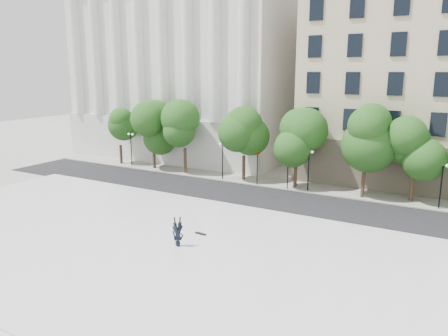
# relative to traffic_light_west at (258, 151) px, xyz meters

# --- Properties ---
(ground) EXTENTS (160.00, 160.00, 0.00)m
(ground) POSITION_rel_traffic_light_west_xyz_m (0.50, -22.30, -3.67)
(ground) COLOR #B3B0A9
(ground) RESTS_ON ground
(plaza) EXTENTS (44.00, 22.00, 0.45)m
(plaza) POSITION_rel_traffic_light_west_xyz_m (0.50, -19.30, -3.44)
(plaza) COLOR silver
(plaza) RESTS_ON ground
(street) EXTENTS (60.00, 8.00, 0.02)m
(street) POSITION_rel_traffic_light_west_xyz_m (0.50, -4.30, -3.66)
(street) COLOR black
(street) RESTS_ON ground
(far_sidewalk) EXTENTS (60.00, 4.00, 0.12)m
(far_sidewalk) POSITION_rel_traffic_light_west_xyz_m (0.50, 1.70, -3.61)
(far_sidewalk) COLOR #A3A097
(far_sidewalk) RESTS_ON ground
(building_west) EXTENTS (31.50, 27.65, 25.60)m
(building_west) POSITION_rel_traffic_light_west_xyz_m (-16.50, 16.27, 9.22)
(building_west) COLOR silver
(building_west) RESTS_ON ground
(traffic_light_west) EXTENTS (0.57, 1.70, 4.17)m
(traffic_light_west) POSITION_rel_traffic_light_west_xyz_m (0.00, 0.00, 0.00)
(traffic_light_west) COLOR black
(traffic_light_west) RESTS_ON ground
(traffic_light_east) EXTENTS (0.93, 1.96, 4.27)m
(traffic_light_east) POSITION_rel_traffic_light_west_xyz_m (3.42, -0.00, 0.11)
(traffic_light_east) COLOR black
(traffic_light_east) RESTS_ON ground
(person_lying) EXTENTS (1.85, 2.03, 0.55)m
(person_lying) POSITION_rel_traffic_light_west_xyz_m (2.90, -18.45, -2.94)
(person_lying) COLOR black
(person_lying) RESTS_ON plaza
(skateboard) EXTENTS (0.89, 0.30, 0.09)m
(skateboard) POSITION_rel_traffic_light_west_xyz_m (3.07, -15.92, -3.17)
(skateboard) COLOR black
(skateboard) RESTS_ON plaza
(street_trees) EXTENTS (46.63, 5.23, 8.00)m
(street_trees) POSITION_rel_traffic_light_west_xyz_m (2.12, 0.94, 1.50)
(street_trees) COLOR #382619
(street_trees) RESTS_ON ground
(lamp_posts) EXTENTS (35.88, 0.28, 4.35)m
(lamp_posts) POSITION_rel_traffic_light_west_xyz_m (0.12, 0.30, -0.75)
(lamp_posts) COLOR black
(lamp_posts) RESTS_ON ground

